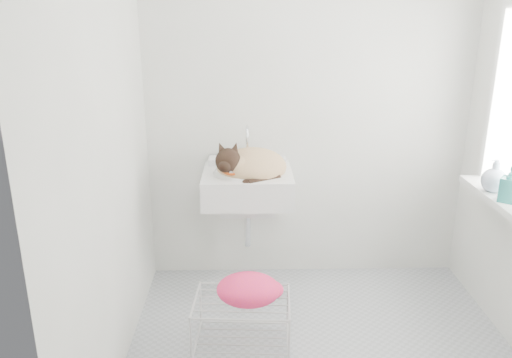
{
  "coord_description": "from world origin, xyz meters",
  "views": [
    {
      "loc": [
        -0.42,
        -2.39,
        1.84
      ],
      "look_at": [
        -0.36,
        0.5,
        0.88
      ],
      "focal_mm": 35.63,
      "sensor_mm": 36.0,
      "label": 1
    }
  ],
  "objects_px": {
    "wire_rack": "(242,325)",
    "cat": "(249,167)",
    "bottle_c": "(492,191)",
    "sink": "(247,172)",
    "bottle_b": "(507,202)"
  },
  "relations": [
    {
      "from": "sink",
      "to": "cat",
      "type": "relative_size",
      "value": 1.1
    },
    {
      "from": "wire_rack",
      "to": "cat",
      "type": "bearing_deg",
      "value": 85.59
    },
    {
      "from": "wire_rack",
      "to": "bottle_c",
      "type": "height_order",
      "value": "bottle_c"
    },
    {
      "from": "sink",
      "to": "bottle_c",
      "type": "relative_size",
      "value": 3.06
    },
    {
      "from": "bottle_b",
      "to": "bottle_c",
      "type": "height_order",
      "value": "bottle_b"
    },
    {
      "from": "wire_rack",
      "to": "bottle_c",
      "type": "relative_size",
      "value": 2.78
    },
    {
      "from": "cat",
      "to": "bottle_c",
      "type": "xyz_separation_m",
      "value": [
        1.4,
        -0.38,
        -0.04
      ]
    },
    {
      "from": "cat",
      "to": "bottle_c",
      "type": "height_order",
      "value": "cat"
    },
    {
      "from": "sink",
      "to": "bottle_b",
      "type": "height_order",
      "value": "sink"
    },
    {
      "from": "cat",
      "to": "bottle_c",
      "type": "relative_size",
      "value": 2.77
    },
    {
      "from": "bottle_b",
      "to": "bottle_c",
      "type": "bearing_deg",
      "value": 90.0
    },
    {
      "from": "bottle_b",
      "to": "cat",
      "type": "bearing_deg",
      "value": 158.56
    },
    {
      "from": "cat",
      "to": "wire_rack",
      "type": "relative_size",
      "value": 1.0
    },
    {
      "from": "sink",
      "to": "wire_rack",
      "type": "xyz_separation_m",
      "value": [
        -0.04,
        -0.66,
        -0.7
      ]
    },
    {
      "from": "wire_rack",
      "to": "bottle_b",
      "type": "distance_m",
      "value": 1.61
    }
  ]
}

